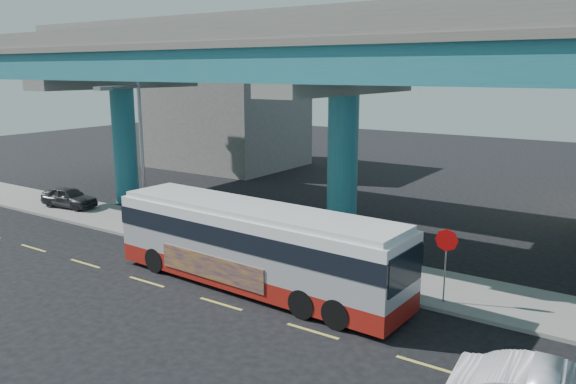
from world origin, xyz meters
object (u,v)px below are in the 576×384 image
Objects in this scene: parked_car at (69,197)px; stop_sign at (446,249)px; transit_bus at (255,243)px; street_lamp at (133,139)px.

stop_sign is (24.25, -1.35, 1.40)m from parked_car.
transit_bus is 1.68× the size of street_lamp.
street_lamp is 2.79× the size of stop_sign.
parked_car is 1.40× the size of stop_sign.
street_lamp is (8.63, -2.09, 4.43)m from parked_car.
parked_car is 9.93m from street_lamp.
street_lamp reaches higher than parked_car.
parked_car is 0.50× the size of street_lamp.
transit_bus is 7.29m from stop_sign.
stop_sign is at bearing 22.05° from transit_bus.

